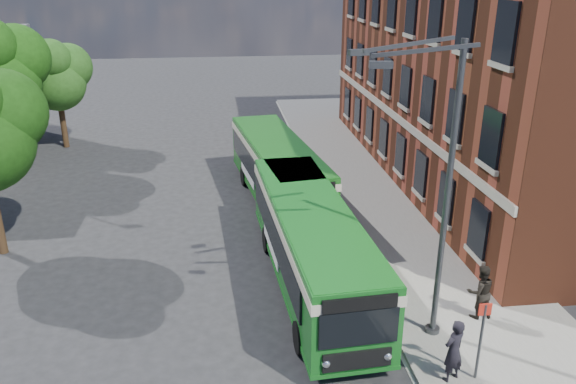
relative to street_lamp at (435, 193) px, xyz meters
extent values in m
plane|color=#252527|center=(-4.84, 2.00, -4.79)|extent=(120.00, 120.00, 0.00)
cube|color=gray|center=(2.16, 10.00, -4.72)|extent=(6.00, 48.00, 0.15)
cube|color=beige|center=(-0.89, 10.00, -4.79)|extent=(0.12, 48.00, 0.01)
cube|color=brown|center=(9.16, 14.00, 1.21)|extent=(12.00, 26.00, 12.00)
cube|color=#BBB29E|center=(3.12, 14.00, -1.19)|extent=(0.12, 26.00, 0.35)
cylinder|color=#3E4044|center=(0.36, 0.00, -4.64)|extent=(0.44, 0.44, 0.30)
cylinder|color=#3E4044|center=(0.36, 0.00, -0.29)|extent=(0.18, 0.18, 9.00)
cube|color=#3E4044|center=(-0.87, -0.60, 4.01)|extent=(2.58, 0.46, 0.37)
cube|color=#3E4044|center=(-0.87, 0.60, 4.01)|extent=(2.58, 0.46, 0.37)
cube|color=#3E4044|center=(-2.11, -1.08, 3.76)|extent=(0.55, 0.22, 0.16)
cube|color=#3E4044|center=(-2.11, 1.08, 3.76)|extent=(0.55, 0.22, 0.16)
cylinder|color=#3E4044|center=(0.76, -2.20, -3.54)|extent=(0.08, 0.08, 2.50)
cube|color=red|center=(0.76, -2.20, -2.44)|extent=(0.35, 0.04, 0.35)
cube|color=#15641C|center=(-2.88, 3.57, -3.02)|extent=(3.14, 11.30, 2.45)
cube|color=#15641C|center=(-2.88, 3.57, -4.29)|extent=(3.18, 11.35, 0.14)
cube|color=black|center=(-4.18, 3.80, -2.89)|extent=(0.62, 9.37, 1.10)
cube|color=black|center=(-1.62, 3.94, -2.89)|extent=(0.62, 9.37, 1.10)
cube|color=beige|center=(-2.88, 3.57, -2.19)|extent=(3.20, 11.37, 0.32)
cube|color=#15641C|center=(-2.88, 3.57, -1.83)|extent=(3.03, 11.20, 0.12)
cube|color=black|center=(-2.56, -2.04, -2.84)|extent=(2.15, 0.20, 1.05)
cube|color=black|center=(-2.56, -2.05, -2.09)|extent=(2.00, 0.19, 0.38)
cube|color=black|center=(-2.56, -2.05, -3.84)|extent=(1.90, 0.19, 0.55)
sphere|color=silver|center=(-3.41, -2.08, -3.84)|extent=(0.26, 0.26, 0.26)
sphere|color=silver|center=(-1.71, -1.98, -3.84)|extent=(0.26, 0.26, 0.26)
cube|color=black|center=(-3.20, 9.18, -2.79)|extent=(2.00, 0.19, 0.90)
cube|color=white|center=(-4.23, 4.49, -3.64)|extent=(0.22, 3.20, 0.45)
cylinder|color=black|center=(-3.83, -0.28, -4.29)|extent=(0.34, 1.01, 1.00)
cylinder|color=black|center=(-1.50, -0.15, -4.29)|extent=(0.34, 1.01, 1.00)
cylinder|color=black|center=(-4.21, 6.29, -4.29)|extent=(0.34, 1.01, 1.00)
cylinder|color=black|center=(-1.87, 6.42, -4.29)|extent=(0.34, 1.01, 1.00)
cube|color=#186019|center=(-3.21, 11.51, -3.02)|extent=(3.91, 11.06, 2.45)
cube|color=#186019|center=(-3.21, 11.51, -4.29)|extent=(3.96, 11.10, 0.14)
cube|color=black|center=(-4.52, 11.64, -2.89)|extent=(1.27, 8.95, 1.10)
cube|color=black|center=(-1.99, 11.98, -2.89)|extent=(1.27, 8.95, 1.10)
cube|color=#EFE3C4|center=(-3.21, 11.51, -2.19)|extent=(3.98, 11.13, 0.32)
cube|color=#186019|center=(-3.21, 11.51, -1.83)|extent=(3.80, 10.95, 0.12)
cube|color=black|center=(-2.49, 6.12, -2.84)|extent=(2.14, 0.36, 1.05)
cube|color=black|center=(-2.49, 6.11, -2.09)|extent=(1.99, 0.34, 0.38)
cube|color=black|center=(-2.49, 6.11, -3.84)|extent=(1.89, 0.33, 0.55)
sphere|color=silver|center=(-3.34, 6.01, -3.84)|extent=(0.26, 0.26, 0.26)
sphere|color=silver|center=(-1.65, 6.24, -3.84)|extent=(0.26, 0.26, 0.26)
cube|color=black|center=(-3.94, 16.90, -2.79)|extent=(1.99, 0.34, 0.90)
cube|color=white|center=(-4.63, 12.33, -3.64)|extent=(0.46, 3.18, 0.45)
cylinder|color=black|center=(-3.90, 7.78, -4.29)|extent=(0.41, 1.03, 1.00)
cylinder|color=black|center=(-1.58, 8.09, -4.29)|extent=(0.41, 1.03, 1.00)
cylinder|color=black|center=(-4.72, 13.94, -4.29)|extent=(0.41, 1.03, 1.00)
cylinder|color=black|center=(-2.40, 14.25, -4.29)|extent=(0.41, 1.03, 1.00)
imported|color=black|center=(0.06, -2.16, -3.71)|extent=(0.81, 0.71, 1.87)
imported|color=black|center=(2.10, 0.61, -3.72)|extent=(0.90, 0.71, 1.84)
sphere|color=#173E0E|center=(-14.04, 8.09, 0.81)|extent=(3.29, 3.29, 3.29)
cylinder|color=#372514|center=(-17.50, 17.83, -2.97)|extent=(0.36, 0.36, 3.64)
sphere|color=#19450E|center=(-16.67, 18.49, 1.41)|extent=(3.64, 3.64, 3.64)
cylinder|color=#372514|center=(-15.76, 22.32, -3.32)|extent=(0.36, 0.36, 2.93)
sphere|color=#245018|center=(-15.76, 22.32, -0.66)|extent=(3.47, 3.47, 3.47)
sphere|color=#245018|center=(-15.09, 22.85, 0.21)|extent=(2.93, 2.93, 2.93)
sphere|color=#245018|center=(-16.36, 21.85, -0.12)|extent=(2.67, 2.67, 2.67)
sphere|color=#245018|center=(-15.76, 21.65, 0.88)|extent=(2.40, 2.40, 2.40)
camera|label=1|loc=(-5.92, -13.95, 5.80)|focal=35.00mm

